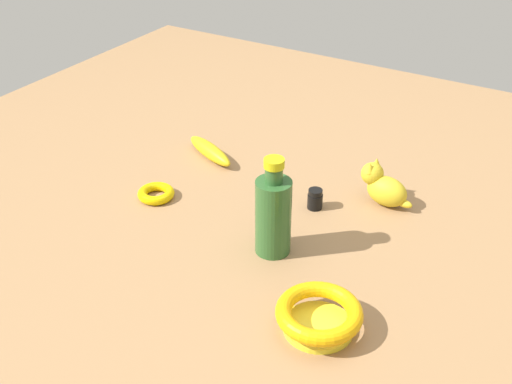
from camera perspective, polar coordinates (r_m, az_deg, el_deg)
The scene contains 7 objects.
ground at distance 1.34m, azimuth 0.00°, elevation -3.02°, with size 2.00×2.00×0.00m, color #936D47.
bottle_tall at distance 1.23m, azimuth 1.54°, elevation -1.94°, with size 0.07×0.07×0.21m.
nail_polish_jar at distance 1.40m, azimuth 5.26°, elevation -0.61°, with size 0.03×0.03×0.05m.
banana at distance 1.59m, azimuth -4.11°, elevation 3.66°, with size 0.17×0.04×0.04m, color gold.
bangle at distance 1.45m, azimuth -8.85°, elevation -0.13°, with size 0.08×0.08×0.02m, color #DBB606.
cat_figurine at distance 1.42m, azimuth 11.21°, elevation 0.51°, with size 0.07×0.13×0.10m.
bowl at distance 1.09m, azimuth 5.60°, elevation -10.84°, with size 0.15×0.15×0.05m.
Camera 1 is at (0.95, 0.57, 0.77)m, focal length 45.11 mm.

